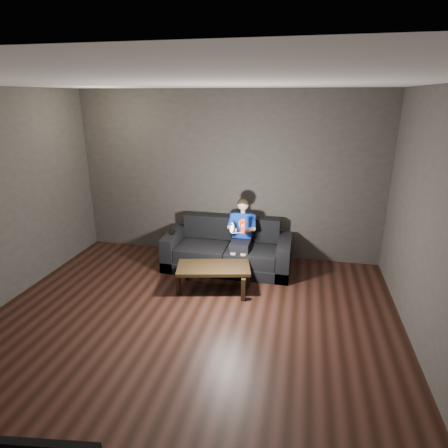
# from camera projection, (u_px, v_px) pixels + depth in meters

# --- Properties ---
(floor) EXTENTS (5.00, 5.00, 0.00)m
(floor) POSITION_uv_depth(u_px,v_px,m) (182.00, 338.00, 4.21)
(floor) COLOR black
(floor) RESTS_ON ground
(back_wall) EXTENTS (5.00, 0.04, 2.70)m
(back_wall) POSITION_uv_depth(u_px,v_px,m) (227.00, 176.00, 6.09)
(back_wall) COLOR #36322F
(back_wall) RESTS_ON ground
(ceiling) EXTENTS (5.00, 5.00, 0.02)m
(ceiling) POSITION_uv_depth(u_px,v_px,m) (171.00, 82.00, 3.34)
(ceiling) COLOR silver
(ceiling) RESTS_ON back_wall
(sofa) EXTENTS (1.95, 0.84, 0.75)m
(sofa) POSITION_uv_depth(u_px,v_px,m) (228.00, 252.00, 5.89)
(sofa) COLOR black
(sofa) RESTS_ON floor
(child) EXTENTS (0.43, 0.53, 1.06)m
(child) POSITION_uv_depth(u_px,v_px,m) (242.00, 230.00, 5.67)
(child) COLOR black
(child) RESTS_ON sofa
(wii_remote_red) EXTENTS (0.06, 0.08, 0.20)m
(wii_remote_red) POSITION_uv_depth(u_px,v_px,m) (243.00, 226.00, 5.21)
(wii_remote_red) COLOR red
(wii_remote_red) RESTS_ON child
(nunchuk_white) EXTENTS (0.08, 0.10, 0.16)m
(nunchuk_white) POSITION_uv_depth(u_px,v_px,m) (232.00, 228.00, 5.26)
(nunchuk_white) COLOR white
(nunchuk_white) RESTS_ON child
(wii_remote_black) EXTENTS (0.06, 0.17, 0.03)m
(wii_remote_black) POSITION_uv_depth(u_px,v_px,m) (173.00, 232.00, 5.90)
(wii_remote_black) COLOR black
(wii_remote_black) RESTS_ON sofa
(coffee_table) EXTENTS (1.08, 0.70, 0.36)m
(coffee_table) POSITION_uv_depth(u_px,v_px,m) (214.00, 269.00, 5.16)
(coffee_table) COLOR black
(coffee_table) RESTS_ON floor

